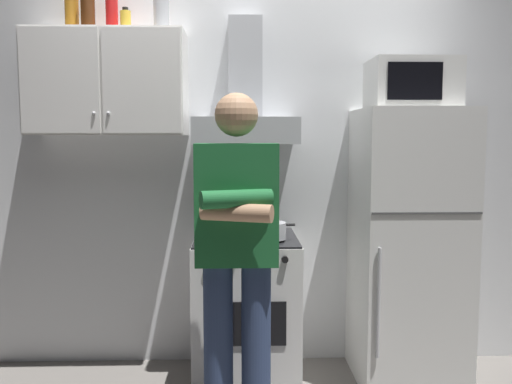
{
  "coord_description": "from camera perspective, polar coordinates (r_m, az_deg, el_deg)",
  "views": [
    {
      "loc": [
        -0.09,
        -2.82,
        1.44
      ],
      "look_at": [
        0.0,
        0.0,
        1.15
      ],
      "focal_mm": 37.65,
      "sensor_mm": 36.0,
      "label": 1
    }
  ],
  "objects": [
    {
      "name": "back_wall_tiled",
      "position": [
        3.42,
        -0.31,
        4.35
      ],
      "size": [
        4.8,
        0.1,
        2.7
      ],
      "primitive_type": "cube",
      "color": "white",
      "rests_on": "ground_plane"
    },
    {
      "name": "upper_cabinet",
      "position": [
        3.3,
        -15.43,
        11.06
      ],
      "size": [
        0.9,
        0.37,
        0.6
      ],
      "color": "white"
    },
    {
      "name": "stove_oven",
      "position": [
        3.23,
        -1.05,
        -12.33
      ],
      "size": [
        0.6,
        0.62,
        0.87
      ],
      "color": "white",
      "rests_on": "ground_plane"
    },
    {
      "name": "range_hood",
      "position": [
        3.2,
        -1.11,
        8.69
      ],
      "size": [
        0.6,
        0.44,
        0.75
      ],
      "color": "#B7BABF"
    },
    {
      "name": "refrigerator",
      "position": [
        3.28,
        15.84,
        -5.6
      ],
      "size": [
        0.6,
        0.62,
        1.6
      ],
      "color": "white",
      "rests_on": "ground_plane"
    },
    {
      "name": "microwave",
      "position": [
        3.25,
        16.2,
        10.93
      ],
      "size": [
        0.48,
        0.37,
        0.28
      ],
      "color": "silver",
      "rests_on": "refrigerator"
    },
    {
      "name": "person_standing",
      "position": [
        2.52,
        -2.04,
        -6.48
      ],
      "size": [
        0.38,
        0.33,
        1.64
      ],
      "color": "navy",
      "rests_on": "ground_plane"
    },
    {
      "name": "cooking_pot",
      "position": [
        3.0,
        1.46,
        -4.11
      ],
      "size": [
        0.28,
        0.18,
        0.09
      ],
      "color": "#B7BABF",
      "rests_on": "stove_oven"
    },
    {
      "name": "bottle_rum_dark",
      "position": [
        3.38,
        -17.45,
        18.38
      ],
      "size": [
        0.08,
        0.08,
        0.29
      ],
      "color": "#47230F",
      "rests_on": "upper_cabinet"
    },
    {
      "name": "bottle_canister_steel",
      "position": [
        3.34,
        -10.02,
        17.98
      ],
      "size": [
        0.09,
        0.09,
        0.2
      ],
      "color": "#B2B5BA",
      "rests_on": "upper_cabinet"
    },
    {
      "name": "bottle_liquor_amber",
      "position": [
        3.46,
        -19.01,
        18.34
      ],
      "size": [
        0.08,
        0.08,
        0.33
      ],
      "color": "#B7721E",
      "rests_on": "upper_cabinet"
    },
    {
      "name": "bottle_soda_red",
      "position": [
        3.4,
        -15.07,
        18.03
      ],
      "size": [
        0.07,
        0.07,
        0.25
      ],
      "color": "red",
      "rests_on": "upper_cabinet"
    },
    {
      "name": "bottle_spice_jar",
      "position": [
        3.31,
        -13.69,
        17.33
      ],
      "size": [
        0.06,
        0.06,
        0.13
      ],
      "color": "gold",
      "rests_on": "upper_cabinet"
    }
  ]
}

